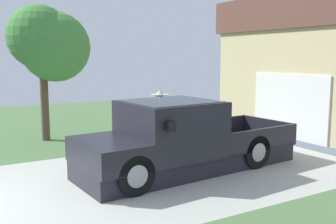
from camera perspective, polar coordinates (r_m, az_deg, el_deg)
name	(u,v)px	position (r m, az deg, el deg)	size (l,w,h in m)	color
pickup_truck	(175,141)	(8.93, 1.10, -4.24)	(2.28, 5.51, 1.66)	#212029
person_with_hat	(160,118)	(10.22, -1.20, -0.89)	(0.49, 0.49, 1.78)	#333842
handbag	(154,154)	(10.13, -1.99, -6.14)	(0.38, 0.20, 0.48)	tan
front_yard_tree	(48,43)	(12.59, -17.10, 9.61)	(2.14, 2.48, 4.20)	brown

